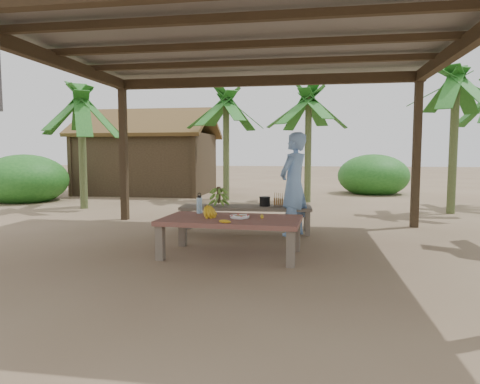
% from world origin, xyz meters
% --- Properties ---
extents(ground, '(80.00, 80.00, 0.00)m').
position_xyz_m(ground, '(0.00, 0.00, 0.00)').
color(ground, brown).
rests_on(ground, ground).
extents(pavilion, '(6.60, 5.60, 2.95)m').
position_xyz_m(pavilion, '(-0.01, -0.01, 2.78)').
color(pavilion, black).
rests_on(pavilion, ground).
extents(work_table, '(1.84, 1.08, 0.50)m').
position_xyz_m(work_table, '(-0.10, -0.39, 0.43)').
color(work_table, brown).
rests_on(work_table, ground).
extents(bench, '(2.23, 0.74, 0.45)m').
position_xyz_m(bench, '(-0.16, 1.29, 0.39)').
color(bench, brown).
rests_on(bench, ground).
extents(ripe_banana_bunch, '(0.29, 0.25, 0.17)m').
position_xyz_m(ripe_banana_bunch, '(-0.45, -0.39, 0.59)').
color(ripe_banana_bunch, yellow).
rests_on(ripe_banana_bunch, work_table).
extents(plate, '(0.25, 0.25, 0.04)m').
position_xyz_m(plate, '(0.01, -0.38, 0.52)').
color(plate, white).
rests_on(plate, work_table).
extents(loose_banana_front, '(0.16, 0.11, 0.04)m').
position_xyz_m(loose_banana_front, '(-0.10, -0.82, 0.52)').
color(loose_banana_front, yellow).
rests_on(loose_banana_front, work_table).
extents(loose_banana_side, '(0.06, 0.16, 0.04)m').
position_xyz_m(loose_banana_side, '(0.30, -0.33, 0.52)').
color(loose_banana_side, yellow).
rests_on(loose_banana_side, work_table).
extents(water_flask, '(0.08, 0.08, 0.29)m').
position_xyz_m(water_flask, '(-0.62, -0.02, 0.62)').
color(water_flask, '#4296D0').
rests_on(water_flask, work_table).
extents(green_banana_stalk, '(0.32, 0.32, 0.34)m').
position_xyz_m(green_banana_stalk, '(-0.62, 1.26, 0.62)').
color(green_banana_stalk, '#598C2D').
rests_on(green_banana_stalk, bench).
extents(cooking_pot, '(0.18, 0.18, 0.15)m').
position_xyz_m(cooking_pot, '(0.16, 1.36, 0.53)').
color(cooking_pot, black).
rests_on(cooking_pot, bench).
extents(skewer_rack, '(0.18, 0.09, 0.24)m').
position_xyz_m(skewer_rack, '(0.39, 1.28, 0.57)').
color(skewer_rack, '#A57F47').
rests_on(skewer_rack, bench).
extents(woman, '(0.65, 0.73, 1.68)m').
position_xyz_m(woman, '(0.65, 1.15, 0.84)').
color(woman, '#759FDD').
rests_on(woman, ground).
extents(hut, '(4.40, 3.43, 2.85)m').
position_xyz_m(hut, '(-4.50, 8.00, 1.10)').
color(hut, black).
rests_on(hut, ground).
extents(banana_plant_ne, '(1.80, 1.80, 3.20)m').
position_xyz_m(banana_plant_ne, '(4.03, 4.30, 2.71)').
color(banana_plant_ne, '#596638').
rests_on(banana_plant_ne, ground).
extents(banana_plant_n, '(1.80, 1.80, 3.06)m').
position_xyz_m(banana_plant_n, '(0.85, 6.02, 2.57)').
color(banana_plant_n, '#596638').
rests_on(banana_plant_n, ground).
extents(banana_plant_nw, '(1.80, 1.80, 3.08)m').
position_xyz_m(banana_plant_nw, '(-1.46, 6.16, 2.59)').
color(banana_plant_nw, '#596638').
rests_on(banana_plant_nw, ground).
extents(banana_plant_w, '(1.80, 1.80, 2.83)m').
position_xyz_m(banana_plant_w, '(-4.54, 3.79, 2.35)').
color(banana_plant_w, '#596638').
rests_on(banana_plant_w, ground).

